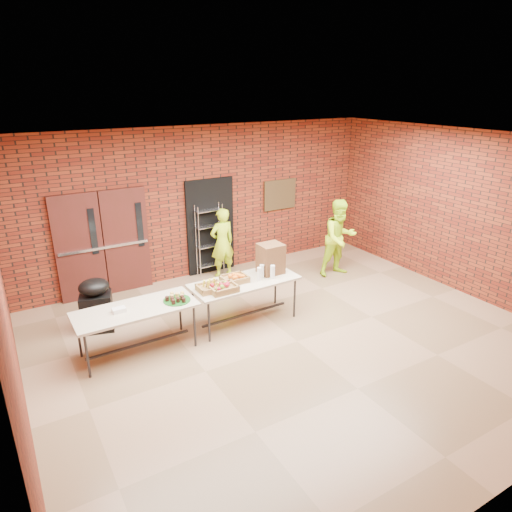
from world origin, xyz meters
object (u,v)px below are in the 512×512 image
at_px(wire_rack, 210,240).
at_px(table_left, 136,312).
at_px(volunteer_man, 340,238).
at_px(coffee_dispenser, 271,259).
at_px(volunteer_woman, 222,243).
at_px(covered_grill, 96,304).
at_px(table_right, 245,284).

distance_m(wire_rack, table_left, 3.26).
relative_size(table_left, volunteer_man, 1.10).
bearing_deg(coffee_dispenser, wire_rack, 94.65).
distance_m(table_left, volunteer_woman, 3.26).
bearing_deg(volunteer_woman, covered_grill, 17.08).
bearing_deg(table_left, coffee_dispenser, 1.45).
relative_size(coffee_dispenser, volunteer_man, 0.32).
distance_m(table_left, table_right, 1.92).
distance_m(coffee_dispenser, volunteer_man, 2.37).
bearing_deg(volunteer_woman, table_left, 37.17).
xyz_separation_m(wire_rack, covered_grill, (-2.71, -1.24, -0.33)).
xyz_separation_m(table_right, covered_grill, (-2.31, 1.03, -0.25)).
relative_size(table_left, covered_grill, 1.99).
height_order(table_right, volunteer_woman, volunteer_woman).
distance_m(coffee_dispenser, volunteer_woman, 1.99).
bearing_deg(volunteer_man, wire_rack, 153.74).
relative_size(table_right, coffee_dispenser, 3.54).
relative_size(wire_rack, table_right, 0.83).
distance_m(table_right, volunteer_man, 2.94).
height_order(wire_rack, volunteer_man, volunteer_man).
height_order(table_left, coffee_dispenser, coffee_dispenser).
bearing_deg(covered_grill, volunteer_woman, 35.28).
distance_m(wire_rack, covered_grill, 3.00).
xyz_separation_m(wire_rack, volunteer_man, (2.42, -1.44, 0.05)).
height_order(wire_rack, covered_grill, wire_rack).
bearing_deg(volunteer_woman, volunteer_man, 149.00).
height_order(table_right, covered_grill, covered_grill).
xyz_separation_m(table_left, volunteer_woman, (2.52, 2.07, 0.06)).
bearing_deg(table_left, covered_grill, 109.35).
height_order(covered_grill, volunteer_man, volunteer_man).
relative_size(covered_grill, volunteer_woman, 0.61).
xyz_separation_m(coffee_dispenser, volunteer_woman, (0.01, 1.97, -0.29)).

